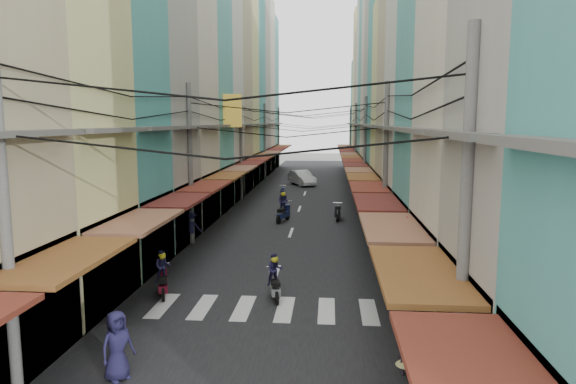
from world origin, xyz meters
The scene contains 15 objects.
ground centered at (0.00, 0.00, 0.00)m, with size 160.00×160.00×0.00m, color slate.
road centered at (0.00, 20.00, 0.01)m, with size 10.00×80.00×0.02m, color black.
sidewalk_left centered at (-6.50, 20.00, 0.03)m, with size 3.00×80.00×0.06m, color gray.
sidewalk_right centered at (6.50, 20.00, 0.03)m, with size 3.00×80.00×0.06m, color gray.
crosswalk centered at (0.00, -6.00, 0.03)m, with size 7.55×2.40×0.01m.
building_row_left centered at (-7.92, 16.56, 9.78)m, with size 7.80×67.67×23.70m.
building_row_right centered at (7.92, 16.45, 9.41)m, with size 7.80×68.98×22.59m.
utility_poles centered at (0.00, 15.01, 6.59)m, with size 10.20×66.13×8.20m.
white_car centered at (-0.57, 28.02, 0.00)m, with size 5.14×2.02×1.82m, color silver.
bicycle centered at (7.50, -1.23, 0.00)m, with size 0.56×1.49×1.02m, color black.
moving_scooters centered at (-0.71, 4.57, 0.54)m, with size 6.94×25.44×2.00m.
parked_scooters centered at (3.47, -3.49, 0.49)m, with size 13.26×12.53×1.01m.
pedestrians centered at (-4.08, 0.18, 1.04)m, with size 11.75×26.43×2.21m.
market_umbrella centered at (7.20, -6.03, 2.15)m, with size 2.32×2.32×2.44m.
traffic_sign centered at (4.78, -5.16, 2.27)m, with size 0.10×0.68×3.09m.
Camera 1 is at (2.15, -22.45, 6.27)m, focal length 32.00 mm.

